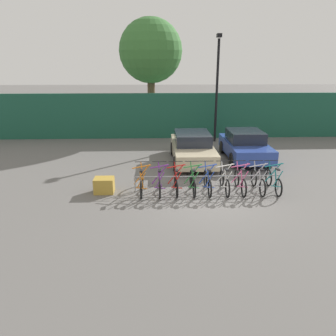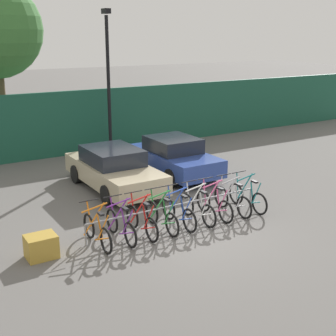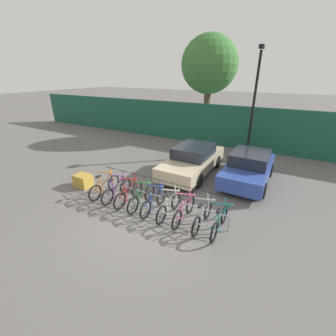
{
  "view_description": "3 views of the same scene",
  "coord_description": "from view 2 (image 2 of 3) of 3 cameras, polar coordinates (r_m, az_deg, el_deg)",
  "views": [
    {
      "loc": [
        -1.84,
        -10.5,
        4.51
      ],
      "look_at": [
        -1.42,
        0.87,
        0.82
      ],
      "focal_mm": 35.0,
      "sensor_mm": 36.0,
      "label": 1
    },
    {
      "loc": [
        -6.39,
        -9.38,
        5.03
      ],
      "look_at": [
        0.68,
        2.2,
        1.12
      ],
      "focal_mm": 50.0,
      "sensor_mm": 36.0,
      "label": 2
    },
    {
      "loc": [
        3.84,
        -5.27,
        4.62
      ],
      "look_at": [
        0.09,
        1.4,
        1.38
      ],
      "focal_mm": 24.0,
      "sensor_mm": 36.0,
      "label": 3
    }
  ],
  "objects": [
    {
      "name": "bicycle_white",
      "position": [
        13.0,
        3.63,
        -4.94
      ],
      "size": [
        0.68,
        1.71,
        1.05
      ],
      "rotation": [
        0.0,
        0.0,
        0.06
      ],
      "color": "black",
      "rests_on": "ground"
    },
    {
      "name": "lamp_post",
      "position": [
        19.68,
        -7.29,
        11.03
      ],
      "size": [
        0.24,
        0.44,
        5.99
      ],
      "color": "black",
      "rests_on": "ground"
    },
    {
      "name": "bike_rack",
      "position": [
        12.76,
        1.04,
        -4.72
      ],
      "size": [
        5.34,
        0.04,
        0.57
      ],
      "color": "gray",
      "rests_on": "ground"
    },
    {
      "name": "bicycle_red",
      "position": [
        12.14,
        -3.23,
        -6.49
      ],
      "size": [
        0.68,
        1.71,
        1.05
      ],
      "rotation": [
        0.0,
        0.0,
        0.04
      ],
      "color": "black",
      "rests_on": "ground"
    },
    {
      "name": "cargo_crate",
      "position": [
        11.38,
        -15.19,
        -9.22
      ],
      "size": [
        0.7,
        0.56,
        0.55
      ],
      "primitive_type": "cube",
      "color": "#B28C33",
      "rests_on": "ground"
    },
    {
      "name": "car_beige",
      "position": [
        15.67,
        -6.63,
        -0.12
      ],
      "size": [
        1.91,
        4.49,
        1.4
      ],
      "color": "#C1B28E",
      "rests_on": "ground"
    },
    {
      "name": "bicycle_blue",
      "position": [
        12.67,
        1.3,
        -5.47
      ],
      "size": [
        0.68,
        1.71,
        1.05
      ],
      "rotation": [
        0.0,
        0.0,
        -0.05
      ],
      "color": "black",
      "rests_on": "ground"
    },
    {
      "name": "bicycle_teal",
      "position": [
        14.05,
        9.66,
        -3.51
      ],
      "size": [
        0.68,
        1.71,
        1.05
      ],
      "rotation": [
        0.0,
        0.0,
        -0.02
      ],
      "color": "black",
      "rests_on": "ground"
    },
    {
      "name": "bicycle_green",
      "position": [
        12.41,
        -0.78,
        -5.94
      ],
      "size": [
        0.68,
        1.71,
        1.05
      ],
      "rotation": [
        0.0,
        0.0,
        0.06
      ],
      "color": "black",
      "rests_on": "ground"
    },
    {
      "name": "bicycle_purple",
      "position": [
        11.9,
        -5.77,
        -7.04
      ],
      "size": [
        0.68,
        1.71,
        1.05
      ],
      "rotation": [
        0.0,
        0.0,
        0.06
      ],
      "color": "black",
      "rests_on": "ground"
    },
    {
      "name": "bicycle_orange",
      "position": [
        11.66,
        -8.64,
        -7.64
      ],
      "size": [
        0.68,
        1.71,
        1.05
      ],
      "rotation": [
        0.0,
        0.0,
        0.03
      ],
      "color": "black",
      "rests_on": "ground"
    },
    {
      "name": "car_blue",
      "position": [
        17.15,
        0.72,
        1.4
      ],
      "size": [
        1.91,
        4.0,
        1.4
      ],
      "color": "#2D479E",
      "rests_on": "ground"
    },
    {
      "name": "ground_plane",
      "position": [
        12.42,
        2.63,
        -7.85
      ],
      "size": [
        120.0,
        120.0,
        0.0
      ],
      "primitive_type": "plane",
      "color": "#605E5B"
    },
    {
      "name": "bicycle_silver",
      "position": [
        13.7,
        7.86,
        -3.94
      ],
      "size": [
        0.68,
        1.71,
        1.05
      ],
      "rotation": [
        0.0,
        0.0,
        -0.02
      ],
      "color": "black",
      "rests_on": "ground"
    },
    {
      "name": "hoarding_wall",
      "position": [
        20.27,
        -12.55,
        5.27
      ],
      "size": [
        36.0,
        0.16,
        2.74
      ],
      "primitive_type": "cube",
      "color": "#19513D",
      "rests_on": "ground"
    },
    {
      "name": "bicycle_pink",
      "position": [
        13.32,
        5.65,
        -4.46
      ],
      "size": [
        0.68,
        1.71,
        1.05
      ],
      "rotation": [
        0.0,
        0.0,
        0.01
      ],
      "color": "black",
      "rests_on": "ground"
    }
  ]
}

